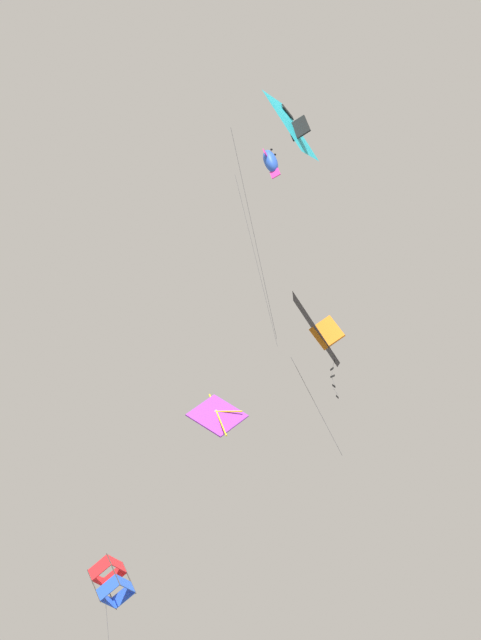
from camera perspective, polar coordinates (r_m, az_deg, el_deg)
kite_delta_far_centre at (r=40.93m, az=2.75°, el=9.94°), size 3.66×2.57×8.68m
kite_delta_low_drifter at (r=37.19m, az=4.05°, el=-0.54°), size 3.75×1.91×5.09m
kite_box_near_right at (r=43.02m, az=-6.68°, el=-13.27°), size 1.08×1.68×4.98m
kite_diamond_near_left at (r=42.34m, az=-1.21°, el=-4.94°), size 1.68×1.85×2.49m
kite_fish_mid_left at (r=48.00m, az=1.56°, el=8.17°), size 2.43×1.69×9.11m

